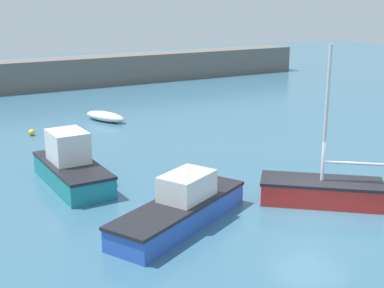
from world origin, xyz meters
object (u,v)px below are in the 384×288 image
at_px(motorboat_grey_hull, 181,208).
at_px(rowboat_blue_near, 105,116).
at_px(mooring_buoy_yellow, 32,132).
at_px(sailboat_tall_mast, 321,190).
at_px(motorboat_with_cabin, 71,166).

distance_m(motorboat_grey_hull, rowboat_blue_near, 17.17).
bearing_deg(mooring_buoy_yellow, motorboat_grey_hull, -84.14).
relative_size(sailboat_tall_mast, motorboat_with_cabin, 1.17).
distance_m(motorboat_with_cabin, mooring_buoy_yellow, 9.34).
height_order(rowboat_blue_near, mooring_buoy_yellow, rowboat_blue_near).
bearing_deg(sailboat_tall_mast, mooring_buoy_yellow, -25.59).
bearing_deg(rowboat_blue_near, motorboat_grey_hull, -34.29).
relative_size(sailboat_tall_mast, rowboat_blue_near, 1.81).
bearing_deg(rowboat_blue_near, motorboat_with_cabin, -50.01).
bearing_deg(rowboat_blue_near, mooring_buoy_yellow, -96.53).
height_order(sailboat_tall_mast, rowboat_blue_near, sailboat_tall_mast).
height_order(motorboat_grey_hull, sailboat_tall_mast, sailboat_tall_mast).
bearing_deg(motorboat_grey_hull, mooring_buoy_yellow, -110.73).
xyz_separation_m(motorboat_with_cabin, mooring_buoy_yellow, (0.52, 9.30, -0.62)).
bearing_deg(motorboat_grey_hull, sailboat_tall_mast, 144.33).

